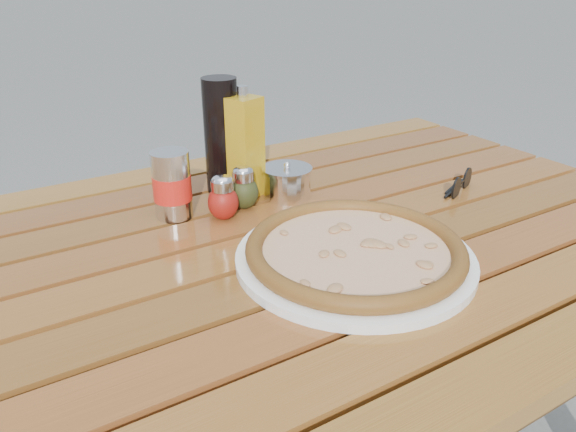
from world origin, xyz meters
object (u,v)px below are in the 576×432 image
oregano_shaker (244,188)px  olive_oil_cruet (245,147)px  soda_can (172,185)px  table (294,276)px  dark_bottle (222,136)px  pepper_shaker (223,198)px  sunglasses (460,184)px  parmesan_tin (287,182)px  plate (355,258)px  pizza (355,249)px

oregano_shaker → olive_oil_cruet: 0.09m
soda_can → olive_oil_cruet: 0.16m
table → soda_can: soda_can is taller
oregano_shaker → dark_bottle: bearing=86.4°
table → pepper_shaker: size_ratio=17.07×
pepper_shaker → oregano_shaker: bearing=23.4°
table → pepper_shaker: (-0.07, 0.13, 0.11)m
pepper_shaker → olive_oil_cruet: bearing=42.2°
dark_bottle → sunglasses: 0.47m
oregano_shaker → soda_can: 0.13m
olive_oil_cruet → pepper_shaker: bearing=-137.8°
parmesan_tin → plate: bearing=-99.7°
soda_can → table: bearing=-52.8°
pizza → table: bearing=105.3°
pepper_shaker → sunglasses: bearing=-16.4°
table → pepper_shaker: pepper_shaker is taller
plate → pepper_shaker: size_ratio=4.39×
table → oregano_shaker: 0.19m
table → olive_oil_cruet: (0.02, 0.20, 0.17)m
soda_can → parmesan_tin: size_ratio=1.03×
plate → parmesan_tin: 0.28m
pizza → parmesan_tin: bearing=80.3°
olive_oil_cruet → oregano_shaker: bearing=-120.9°
oregano_shaker → sunglasses: 0.43m
pizza → soda_can: size_ratio=2.92×
plate → oregano_shaker: bearing=100.0°
dark_bottle → soda_can: 0.15m
soda_can → sunglasses: size_ratio=1.13×
soda_can → pizza: bearing=-60.5°
plate → soda_can: 0.35m
plate → pizza: size_ratio=1.03×
dark_bottle → soda_can: (-0.13, -0.07, -0.05)m
oregano_shaker → olive_oil_cruet: (0.03, 0.05, 0.06)m
dark_bottle → olive_oil_cruet: (0.03, -0.04, -0.01)m
pizza → parmesan_tin: (0.05, 0.27, 0.01)m
soda_can → parmesan_tin: bearing=-7.8°
pizza → sunglasses: sunglasses is taller
dark_bottle → plate: bearing=-83.6°
plate → dark_bottle: size_ratio=1.64×
pizza → pepper_shaker: size_ratio=4.28×
oregano_shaker → parmesan_tin: size_ratio=0.70×
dark_bottle → soda_can: dark_bottle is taller
pepper_shaker → olive_oil_cruet: size_ratio=0.39×
olive_oil_cruet → soda_can: bearing=-171.7°
olive_oil_cruet → parmesan_tin: olive_oil_cruet is taller
oregano_shaker → dark_bottle: 0.12m
pepper_shaker → oregano_shaker: same height
pepper_shaker → soda_can: size_ratio=0.68×
soda_can → olive_oil_cruet: bearing=8.3°
table → parmesan_tin: 0.20m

